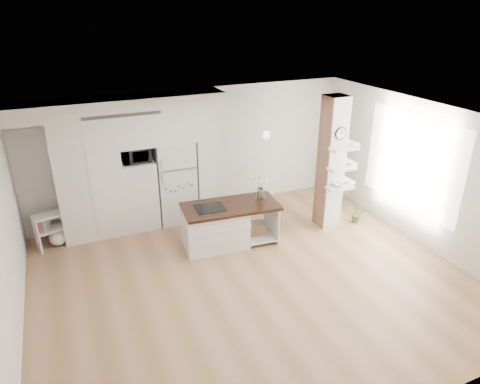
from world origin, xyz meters
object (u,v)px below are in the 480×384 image
object	(u,v)px
kitchen_island	(221,225)
bookshelf	(54,232)
floor_plant_a	(357,213)
refrigerator	(175,181)

from	to	relation	value
kitchen_island	bookshelf	size ratio (longest dim) A/B	2.75
bookshelf	floor_plant_a	bearing A→B (deg)	-29.59
kitchen_island	floor_plant_a	size ratio (longest dim) A/B	4.37
refrigerator	bookshelf	world-z (taller)	refrigerator
kitchen_island	bookshelf	xyz separation A→B (m)	(-2.93, 1.22, -0.13)
refrigerator	floor_plant_a	xyz separation A→B (m)	(3.44, -1.70, -0.66)
refrigerator	kitchen_island	distance (m)	1.54
bookshelf	refrigerator	bearing A→B (deg)	-11.01
kitchen_island	floor_plant_a	world-z (taller)	kitchen_island
kitchen_island	bookshelf	world-z (taller)	kitchen_island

